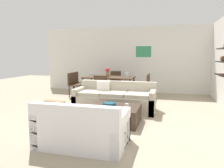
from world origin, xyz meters
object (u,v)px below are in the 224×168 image
(dining_chair_right_far, at_px, (146,84))
(wine_glass_left_far, at_px, (93,73))
(wine_glass_right_far, at_px, (128,74))
(dining_table, at_px, (109,79))
(sofa_beige, at_px, (115,100))
(dining_chair_right_near, at_px, (144,85))
(dining_chair_head, at_px, (115,81))
(wine_glass_left_near, at_px, (90,73))
(dining_chair_left_near, at_px, (74,83))
(apple_on_coffee_table, at_px, (106,102))
(dining_chair_left_far, at_px, (78,82))
(dining_chair_foot, at_px, (102,87))
(decorative_bowl, at_px, (109,104))
(wine_glass_right_near, at_px, (127,74))
(loveseat_white, at_px, (82,129))
(centerpiece_vase, at_px, (108,72))
(candle_jar, at_px, (127,105))
(coffee_table, at_px, (114,114))

(dining_chair_right_far, height_order, wine_glass_left_far, wine_glass_left_far)
(wine_glass_right_far, bearing_deg, dining_table, -169.70)
(sofa_beige, height_order, dining_chair_right_far, dining_chair_right_far)
(dining_chair_right_near, distance_m, wine_glass_right_far, 0.81)
(dining_chair_head, height_order, wine_glass_right_far, wine_glass_right_far)
(wine_glass_left_near, xyz_separation_m, wine_glass_right_far, (1.34, 0.24, -0.00))
(dining_chair_right_far, height_order, dining_chair_left_near, same)
(apple_on_coffee_table, bearing_deg, dining_chair_left_far, 123.85)
(dining_table, height_order, wine_glass_left_far, wine_glass_left_far)
(dining_table, xyz_separation_m, dining_chair_left_far, (-1.31, 0.22, -0.18))
(sofa_beige, relative_size, dining_chair_foot, 2.52)
(decorative_bowl, distance_m, apple_on_coffee_table, 0.22)
(dining_chair_left_near, xyz_separation_m, wine_glass_right_near, (1.98, 0.10, 0.37))
(apple_on_coffee_table, height_order, dining_chair_foot, dining_chair_foot)
(dining_chair_head, distance_m, wine_glass_left_near, 1.28)
(dining_chair_foot, bearing_deg, loveseat_white, -77.81)
(dining_table, height_order, dining_chair_left_near, dining_chair_left_near)
(dining_chair_left_far, relative_size, centerpiece_vase, 2.66)
(candle_jar, distance_m, wine_glass_right_far, 3.13)
(dining_chair_left_near, relative_size, wine_glass_right_far, 5.31)
(apple_on_coffee_table, relative_size, dining_chair_right_far, 0.10)
(loveseat_white, relative_size, candle_jar, 17.30)
(dining_chair_right_far, height_order, wine_glass_left_near, wine_glass_left_near)
(decorative_bowl, height_order, dining_chair_left_far, dining_chair_left_far)
(loveseat_white, height_order, wine_glass_right_near, wine_glass_right_near)
(wine_glass_left_near, bearing_deg, candle_jar, -55.80)
(dining_chair_right_far, xyz_separation_m, dining_chair_left_far, (-2.62, 0.00, 0.00))
(apple_on_coffee_table, relative_size, wine_glass_left_near, 0.54)
(centerpiece_vase, bearing_deg, loveseat_white, -79.68)
(sofa_beige, height_order, decorative_bowl, sofa_beige)
(dining_chair_left_far, bearing_deg, wine_glass_right_near, -9.86)
(apple_on_coffee_table, height_order, wine_glass_left_far, wine_glass_left_far)
(dining_chair_left_near, bearing_deg, sofa_beige, -38.21)
(sofa_beige, xyz_separation_m, wine_glass_left_far, (-1.34, 1.90, 0.58))
(loveseat_white, relative_size, coffee_table, 1.28)
(loveseat_white, xyz_separation_m, wine_glass_right_far, (-0.05, 4.36, 0.57))
(dining_chair_head, relative_size, dining_chair_right_far, 1.00)
(apple_on_coffee_table, height_order, dining_chair_right_far, dining_chair_right_far)
(wine_glass_left_near, bearing_deg, dining_chair_left_far, 151.60)
(dining_chair_head, xyz_separation_m, dining_chair_right_near, (1.31, -1.12, 0.00))
(candle_jar, distance_m, dining_chair_left_far, 4.04)
(dining_chair_head, relative_size, centerpiece_vase, 2.66)
(decorative_bowl, xyz_separation_m, dining_table, (-0.83, 2.93, 0.26))
(dining_chair_right_near, relative_size, centerpiece_vase, 2.66)
(sofa_beige, xyz_separation_m, dining_chair_foot, (-0.67, 0.88, 0.21))
(coffee_table, bearing_deg, apple_on_coffee_table, 151.10)
(decorative_bowl, xyz_separation_m, wine_glass_left_far, (-1.51, 3.05, 0.44))
(decorative_bowl, bearing_deg, apple_on_coffee_table, 130.75)
(apple_on_coffee_table, xyz_separation_m, dining_chair_left_far, (-2.00, 2.98, 0.08))
(dining_table, height_order, wine_glass_left_near, wine_glass_left_near)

